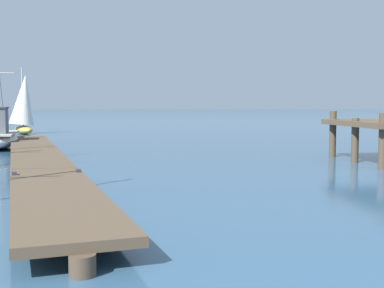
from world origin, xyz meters
name	(u,v)px	position (x,y,z in m)	size (l,w,h in m)	color
floating_dock	(38,159)	(-5.71, 17.42, 0.36)	(3.67, 23.56, 0.53)	brown
distant_sailboat	(23,105)	(-7.45, 39.17, 2.19)	(2.56, 3.76, 4.96)	gold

